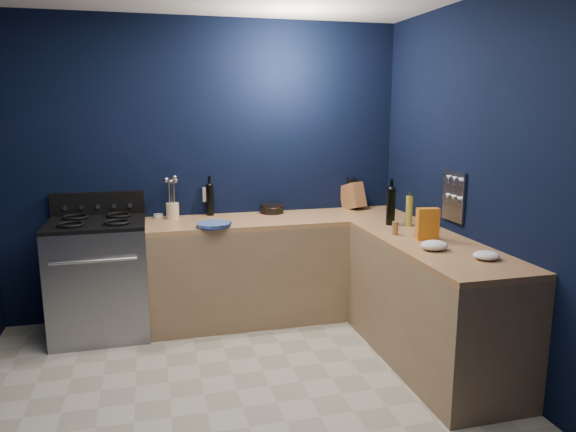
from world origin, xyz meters
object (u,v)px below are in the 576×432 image
object	(u,v)px
plate_stack	(214,225)
crouton_bag	(427,224)
gas_range	(100,280)
utensil_crock	(173,211)
knife_block	(353,196)

from	to	relation	value
plate_stack	crouton_bag	world-z (taller)	crouton_bag
plate_stack	crouton_bag	distance (m)	1.66
gas_range	plate_stack	distance (m)	1.04
plate_stack	utensil_crock	xyz separation A→B (m)	(-0.30, 0.42, 0.05)
utensil_crock	crouton_bag	size ratio (longest dim) A/B	0.59
gas_range	crouton_bag	bearing A→B (deg)	-23.47
knife_block	crouton_bag	size ratio (longest dim) A/B	1.02
gas_range	utensil_crock	size ratio (longest dim) A/B	6.72
utensil_crock	knife_block	bearing A→B (deg)	1.85
gas_range	utensil_crock	xyz separation A→B (m)	(0.61, 0.20, 0.51)
knife_block	crouton_bag	world-z (taller)	knife_block
crouton_bag	gas_range	bearing A→B (deg)	165.98
plate_stack	gas_range	bearing A→B (deg)	166.46
gas_range	utensil_crock	bearing A→B (deg)	18.29
utensil_crock	crouton_bag	xyz separation A→B (m)	(1.75, -1.23, 0.05)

